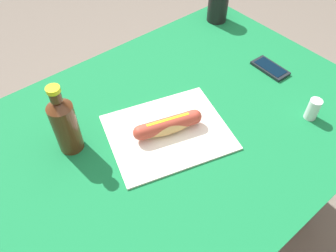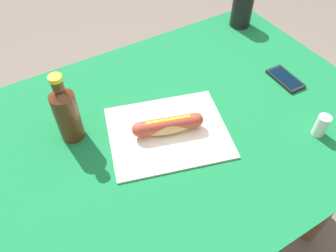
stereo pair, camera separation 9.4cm
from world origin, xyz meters
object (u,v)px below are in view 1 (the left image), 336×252
hot_dog (168,125)px  salt_shaker (313,109)px  soda_bottle (65,124)px  cell_phone (270,68)px  drinking_cup (218,5)px

hot_dog → salt_shaker: salt_shaker is taller
hot_dog → soda_bottle: soda_bottle is taller
hot_dog → soda_bottle: bearing=150.9°
cell_phone → soda_bottle: soda_bottle is taller
cell_phone → soda_bottle: 0.72m
drinking_cup → salt_shaker: drinking_cup is taller
hot_dog → soda_bottle: (-0.24, 0.13, 0.06)m
hot_dog → drinking_cup: 0.65m
cell_phone → drinking_cup: drinking_cup is taller
hot_dog → drinking_cup: (0.55, 0.35, 0.03)m
hot_dog → salt_shaker: (0.37, -0.22, 0.00)m
cell_phone → soda_bottle: bearing=169.2°
cell_phone → drinking_cup: (0.09, 0.35, 0.06)m
cell_phone → soda_bottle: size_ratio=0.60×
cell_phone → salt_shaker: size_ratio=1.89×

